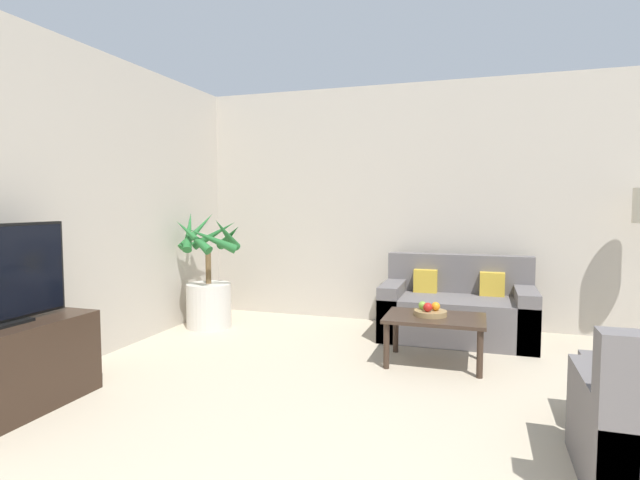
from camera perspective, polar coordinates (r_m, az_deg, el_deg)
wall_back at (r=5.70m, az=21.09°, el=3.79°), size 8.63×0.06×2.70m
wall_left at (r=4.32m, az=-30.61°, el=3.43°), size 0.06×7.20×2.70m
tv_console at (r=3.90m, az=-32.36°, el=-12.44°), size 0.51×1.15×0.58m
television at (r=3.77m, az=-32.70°, el=-3.40°), size 0.18×0.96×0.65m
potted_palm at (r=5.63m, az=-12.58°, el=-5.31°), size 0.73×0.81×1.29m
sofa_loveseat at (r=5.27m, az=15.38°, el=-7.80°), size 1.48×0.80×0.83m
coffee_table at (r=4.39m, az=12.99°, el=-9.25°), size 0.83×0.57×0.41m
fruit_bowl at (r=4.39m, az=12.51°, el=-8.15°), size 0.28×0.28×0.04m
apple_red at (r=4.33m, az=12.22°, el=-7.51°), size 0.08×0.08×0.08m
apple_green at (r=4.41m, az=11.63°, el=-7.32°), size 0.07×0.07×0.07m
orange_fruit at (r=4.38m, az=13.08°, el=-7.39°), size 0.07×0.07×0.07m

